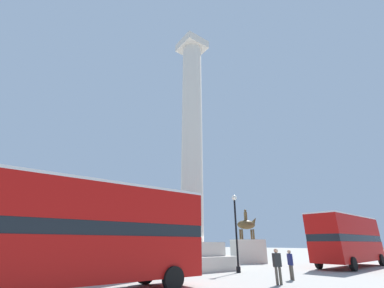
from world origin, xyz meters
TOP-DOWN VIEW (x-y plane):
  - ground_plane at (0.00, 0.00)m, footprint 200.00×200.00m
  - monument_column at (0.00, 0.00)m, footprint 5.24×5.24m
  - bus_a at (-10.22, -5.98)m, footprint 11.10×3.09m
  - bus_b at (12.78, -6.35)m, footprint 10.85×3.69m
  - equestrian_statue at (9.26, 2.43)m, footprint 3.81×3.34m
  - street_lamp at (1.51, -3.55)m, footprint 0.39×0.39m
  - pedestrian_near_lamp at (1.10, -8.13)m, footprint 0.37×0.44m
  - pedestrian_by_plinth at (-1.04, -8.81)m, footprint 0.47×0.26m

SIDE VIEW (x-z plane):
  - ground_plane at x=0.00m, z-range 0.00..0.00m
  - pedestrian_near_lamp at x=1.10m, z-range 0.07..1.66m
  - pedestrian_by_plinth at x=-1.04m, z-range 0.10..1.80m
  - equestrian_statue at x=9.26m, z-range -1.25..4.29m
  - bus_b at x=12.78m, z-range 0.23..4.55m
  - bus_a at x=-10.22m, z-range 0.23..4.68m
  - street_lamp at x=1.51m, z-range 0.20..5.69m
  - monument_column at x=0.00m, z-range -3.11..20.40m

